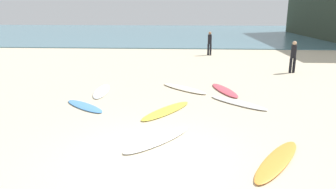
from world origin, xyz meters
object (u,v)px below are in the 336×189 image
object	(u,v)px
surfboard_2	(102,91)
surfboard_7	(277,160)
beachgoer_near	(293,55)
surfboard_6	(158,139)
surfboard_3	(238,103)
surfboard_5	(85,106)
surfboard_1	(184,88)
beachgoer_mid	(210,42)
surfboard_0	(166,111)
surfboard_4	(225,90)

from	to	relation	value
surfboard_2	surfboard_7	world-z (taller)	same
beachgoer_near	surfboard_6	bearing A→B (deg)	41.60
surfboard_3	surfboard_6	bearing A→B (deg)	-172.35
surfboard_5	surfboard_2	bearing A→B (deg)	39.99
surfboard_1	beachgoer_mid	distance (m)	10.41
surfboard_7	beachgoer_mid	size ratio (longest dim) A/B	1.43
surfboard_3	surfboard_7	size ratio (longest dim) A/B	0.97
surfboard_1	beachgoer_mid	world-z (taller)	beachgoer_mid
surfboard_0	surfboard_4	size ratio (longest dim) A/B	1.04
surfboard_3	surfboard_1	bearing A→B (deg)	89.37
beachgoer_near	surfboard_4	bearing A→B (deg)	31.56
beachgoer_mid	surfboard_6	bearing A→B (deg)	118.34
surfboard_1	surfboard_7	bearing A→B (deg)	-116.99
surfboard_0	surfboard_6	world-z (taller)	same
surfboard_1	surfboard_2	bearing A→B (deg)	144.86
surfboard_0	surfboard_6	distance (m)	2.33
surfboard_7	beachgoer_mid	distance (m)	16.52
surfboard_1	surfboard_2	size ratio (longest dim) A/B	1.08
surfboard_2	surfboard_6	distance (m)	5.40
surfboard_2	beachgoer_near	world-z (taller)	beachgoer_near
surfboard_5	surfboard_7	world-z (taller)	surfboard_7
surfboard_7	beachgoer_mid	xyz separation A→B (m)	(-0.36, 16.49, 0.91)
surfboard_0	surfboard_7	xyz separation A→B (m)	(2.64, -3.31, 0.00)
surfboard_4	surfboard_7	size ratio (longest dim) A/B	0.97
surfboard_1	surfboard_6	xyz separation A→B (m)	(-0.61, -5.28, -0.01)
surfboard_2	surfboard_1	bearing A→B (deg)	4.82
surfboard_0	beachgoer_near	world-z (taller)	beachgoer_near
surfboard_7	beachgoer_near	world-z (taller)	beachgoer_near
surfboard_2	surfboard_4	size ratio (longest dim) A/B	0.96
surfboard_6	surfboard_7	xyz separation A→B (m)	(2.70, -0.99, 0.00)
surfboard_2	surfboard_3	size ratio (longest dim) A/B	0.96
surfboard_5	surfboard_7	xyz separation A→B (m)	(5.45, -3.64, 0.00)
surfboard_2	beachgoer_near	bearing A→B (deg)	21.20
surfboard_4	beachgoer_near	xyz separation A→B (m)	(3.97, 4.08, 0.88)
surfboard_4	beachgoer_near	distance (m)	5.75
surfboard_1	surfboard_3	world-z (taller)	surfboard_1
surfboard_1	beachgoer_mid	size ratio (longest dim) A/B	1.44
surfboard_0	beachgoer_near	xyz separation A→B (m)	(6.16, 6.84, 0.88)
surfboard_0	surfboard_2	size ratio (longest dim) A/B	1.08
surfboard_6	surfboard_1	bearing A→B (deg)	122.06
surfboard_2	surfboard_4	bearing A→B (deg)	-0.72
surfboard_1	surfboard_3	bearing A→B (deg)	-90.73
surfboard_7	surfboard_4	bearing A→B (deg)	126.91
surfboard_4	surfboard_3	bearing A→B (deg)	82.44
surfboard_7	surfboard_0	bearing A→B (deg)	161.25
surfboard_3	surfboard_6	xyz separation A→B (m)	(-2.52, -3.35, -0.01)
surfboard_3	surfboard_5	world-z (taller)	surfboard_3
surfboard_6	beachgoer_near	size ratio (longest dim) A/B	1.36
surfboard_0	surfboard_2	bearing A→B (deg)	172.04
surfboard_7	surfboard_3	bearing A→B (deg)	125.11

